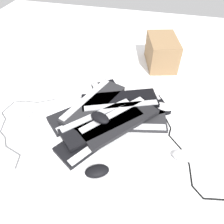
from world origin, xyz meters
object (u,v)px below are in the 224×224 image
(keyboard_2, at_px, (126,121))
(mouse_0, at_px, (163,107))
(keyboard_6, at_px, (120,101))
(cardboard_box, at_px, (162,52))
(keyboard_0, at_px, (88,112))
(keyboard_5, at_px, (94,103))
(keyboard_4, at_px, (114,104))
(mouse_2, at_px, (97,171))
(mouse_3, at_px, (100,118))
(mouse_4, at_px, (184,156))
(keyboard_1, at_px, (97,135))
(keyboard_3, at_px, (130,112))
(mouse_1, at_px, (24,115))
(keyboard_7, at_px, (119,121))
(keyboard_8, at_px, (102,122))

(keyboard_2, relative_size, mouse_0, 4.19)
(keyboard_6, distance_m, cardboard_box, 0.56)
(keyboard_0, bearing_deg, keyboard_6, -148.69)
(keyboard_0, bearing_deg, keyboard_5, -118.51)
(keyboard_4, relative_size, mouse_2, 4.06)
(mouse_2, relative_size, mouse_3, 1.00)
(mouse_3, xyz_separation_m, mouse_4, (-0.44, 0.09, -0.06))
(keyboard_1, relative_size, keyboard_2, 0.98)
(mouse_2, bearing_deg, keyboard_2, -126.78)
(mouse_2, bearing_deg, keyboard_6, -116.28)
(keyboard_3, distance_m, mouse_1, 0.60)
(keyboard_1, bearing_deg, mouse_3, -91.10)
(keyboard_4, bearing_deg, keyboard_3, 156.19)
(keyboard_1, distance_m, keyboard_2, 0.18)
(keyboard_7, relative_size, mouse_0, 3.96)
(mouse_0, xyz_separation_m, mouse_3, (0.32, 0.23, 0.06))
(keyboard_7, distance_m, mouse_1, 0.54)
(keyboard_6, relative_size, keyboard_8, 1.10)
(keyboard_5, distance_m, keyboard_6, 0.15)
(keyboard_3, xyz_separation_m, mouse_1, (0.58, 0.17, 0.01))
(keyboard_3, xyz_separation_m, keyboard_6, (0.07, -0.05, 0.03))
(keyboard_0, xyz_separation_m, mouse_4, (-0.54, 0.18, 0.01))
(mouse_1, bearing_deg, mouse_0, -49.84)
(keyboard_1, bearing_deg, mouse_0, -137.89)
(keyboard_1, xyz_separation_m, keyboard_5, (0.08, -0.20, 0.03))
(keyboard_5, xyz_separation_m, mouse_2, (-0.14, 0.40, -0.02))
(keyboard_7, bearing_deg, mouse_3, 17.91)
(mouse_3, bearing_deg, keyboard_6, 96.55)
(mouse_2, bearing_deg, mouse_1, -51.84)
(mouse_4, bearing_deg, keyboard_5, 153.32)
(keyboard_8, bearing_deg, keyboard_3, -131.82)
(mouse_0, bearing_deg, keyboard_1, -121.47)
(keyboard_6, bearing_deg, keyboard_0, 31.31)
(keyboard_1, xyz_separation_m, mouse_2, (-0.06, 0.21, 0.01))
(keyboard_6, relative_size, mouse_4, 4.22)
(keyboard_4, relative_size, keyboard_5, 0.96)
(keyboard_1, distance_m, keyboard_6, 0.26)
(keyboard_8, distance_m, mouse_0, 0.38)
(keyboard_8, xyz_separation_m, mouse_2, (-0.05, 0.27, -0.02))
(keyboard_5, relative_size, mouse_1, 4.23)
(keyboard_1, height_order, keyboard_8, keyboard_8)
(keyboard_3, bearing_deg, keyboard_2, 81.68)
(keyboard_0, relative_size, mouse_0, 3.84)
(keyboard_5, distance_m, mouse_2, 0.43)
(keyboard_2, bearing_deg, mouse_4, 152.42)
(keyboard_1, distance_m, mouse_1, 0.44)
(keyboard_1, bearing_deg, keyboard_5, -68.34)
(keyboard_6, height_order, mouse_3, mouse_3)
(mouse_0, height_order, mouse_2, same)
(keyboard_5, distance_m, mouse_4, 0.57)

